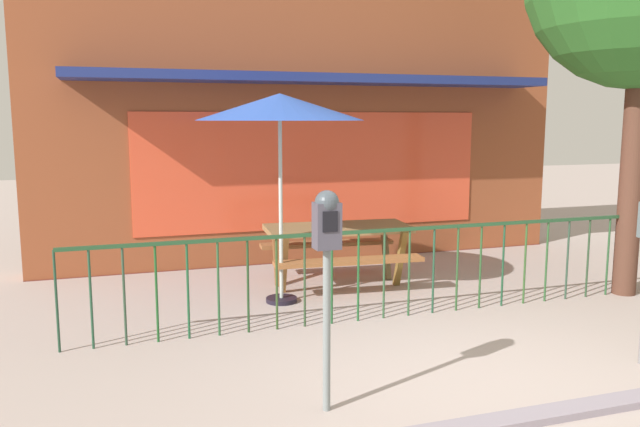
% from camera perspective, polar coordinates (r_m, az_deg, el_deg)
% --- Properties ---
extents(ground, '(40.00, 40.00, 0.00)m').
position_cam_1_polar(ground, '(5.45, 15.34, -14.57)').
color(ground, '#A6968F').
extents(pub_storefront, '(7.99, 1.29, 5.94)m').
position_cam_1_polar(pub_storefront, '(9.59, -0.95, 13.48)').
color(pub_storefront, maroon).
rests_on(pub_storefront, ground).
extents(patio_fence_front, '(6.74, 0.04, 0.97)m').
position_cam_1_polar(patio_fence_front, '(6.80, 6.90, -3.82)').
color(patio_fence_front, '#224A2A').
rests_on(patio_fence_front, ground).
extents(picnic_table_left, '(1.91, 1.51, 0.79)m').
position_cam_1_polar(picnic_table_left, '(8.03, 1.58, -2.24)').
color(picnic_table_left, olive).
rests_on(picnic_table_left, ground).
extents(patio_umbrella, '(1.88, 1.88, 2.38)m').
position_cam_1_polar(patio_umbrella, '(7.18, -3.62, 9.36)').
color(patio_umbrella, black).
rests_on(patio_umbrella, ground).
extents(parking_meter_far, '(0.18, 0.17, 1.62)m').
position_cam_1_polar(parking_meter_far, '(4.47, 0.61, -2.61)').
color(parking_meter_far, slate).
rests_on(parking_meter_far, ground).
extents(curb_edge, '(11.19, 0.20, 0.11)m').
position_cam_1_polar(curb_edge, '(5.00, 19.34, -16.93)').
color(curb_edge, gray).
rests_on(curb_edge, ground).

